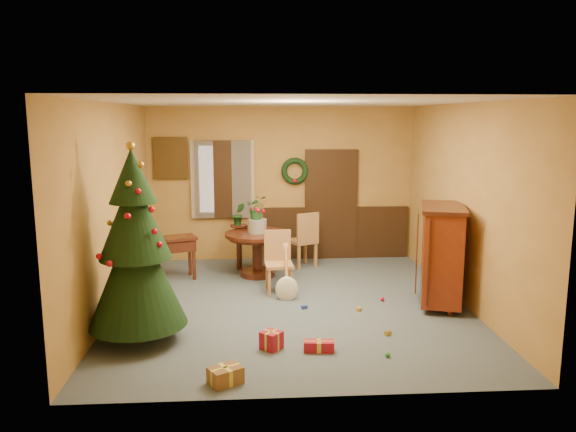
{
  "coord_description": "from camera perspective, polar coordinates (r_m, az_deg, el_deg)",
  "views": [
    {
      "loc": [
        -0.57,
        -7.81,
        2.7
      ],
      "look_at": [
        -0.03,
        0.4,
        1.24
      ],
      "focal_mm": 35.0,
      "sensor_mm": 36.0,
      "label": 1
    }
  ],
  "objects": [
    {
      "name": "sideboard",
      "position": [
        8.36,
        15.34,
        -3.6
      ],
      "size": [
        0.9,
        1.26,
        1.46
      ],
      "color": "#62160B",
      "rests_on": "floor"
    },
    {
      "name": "writing_desk",
      "position": [
        9.57,
        -11.81,
        -3.17
      ],
      "size": [
        0.91,
        0.66,
        0.73
      ],
      "color": "black",
      "rests_on": "floor"
    },
    {
      "name": "toy_a",
      "position": [
        8.11,
        1.67,
        -9.23
      ],
      "size": [
        0.09,
        0.08,
        0.05
      ],
      "primitive_type": "cube",
      "rotation": [
        0.0,
        0.0,
        0.43
      ],
      "color": "#263BA6",
      "rests_on": "floor"
    },
    {
      "name": "chair_far",
      "position": [
        10.14,
        1.68,
        -2.24
      ],
      "size": [
        0.59,
        0.59,
        1.02
      ],
      "color": "#A66D42",
      "rests_on": "floor"
    },
    {
      "name": "guitar",
      "position": [
        8.37,
        -0.12,
        -5.88
      ],
      "size": [
        0.35,
        0.53,
        0.79
      ],
      "primitive_type": null,
      "rotation": [
        -0.49,
        0.0,
        -0.01
      ],
      "color": "beige",
      "rests_on": "floor"
    },
    {
      "name": "plant_stand",
      "position": [
        10.06,
        -4.99,
        -2.62
      ],
      "size": [
        0.31,
        0.31,
        0.81
      ],
      "color": "black",
      "rests_on": "floor"
    },
    {
      "name": "stand_plant",
      "position": [
        9.96,
        -5.03,
        0.22
      ],
      "size": [
        0.26,
        0.23,
        0.4
      ],
      "primitive_type": "imported",
      "rotation": [
        0.0,
        0.0,
        0.25
      ],
      "color": "#19471E",
      "rests_on": "plant_stand"
    },
    {
      "name": "gift_a",
      "position": [
        6.02,
        -6.38,
        -15.77
      ],
      "size": [
        0.4,
        0.37,
        0.18
      ],
      "color": "brown",
      "rests_on": "floor"
    },
    {
      "name": "christmas_tree",
      "position": [
        6.92,
        -15.23,
        -3.27
      ],
      "size": [
        1.17,
        1.17,
        2.42
      ],
      "color": "#382111",
      "rests_on": "floor"
    },
    {
      "name": "chair_near",
      "position": [
        8.75,
        -0.99,
        -4.43
      ],
      "size": [
        0.44,
        0.44,
        0.96
      ],
      "color": "#A66D42",
      "rests_on": "floor"
    },
    {
      "name": "dining_table",
      "position": [
        9.61,
        -3.12,
        -3.03
      ],
      "size": [
        1.1,
        1.1,
        0.76
      ],
      "color": "black",
      "rests_on": "floor"
    },
    {
      "name": "toy_c",
      "position": [
        8.08,
        7.22,
        -9.38
      ],
      "size": [
        0.09,
        0.09,
        0.05
      ],
      "primitive_type": "cube",
      "rotation": [
        0.0,
        0.0,
        0.98
      ],
      "color": "gold",
      "rests_on": "floor"
    },
    {
      "name": "toy_b",
      "position": [
        6.68,
        10.09,
        -13.69
      ],
      "size": [
        0.06,
        0.06,
        0.06
      ],
      "primitive_type": "sphere",
      "color": "#268E36",
      "rests_on": "floor"
    },
    {
      "name": "toy_d",
      "position": [
        8.54,
        9.57,
        -8.33
      ],
      "size": [
        0.06,
        0.06,
        0.06
      ],
      "primitive_type": "sphere",
      "color": "red",
      "rests_on": "floor"
    },
    {
      "name": "gift_c",
      "position": [
        7.94,
        -13.75,
        -9.6
      ],
      "size": [
        0.32,
        0.3,
        0.14
      ],
      "color": "brown",
      "rests_on": "floor"
    },
    {
      "name": "toy_e",
      "position": [
        7.29,
        10.1,
        -11.65
      ],
      "size": [
        0.09,
        0.09,
        0.05
      ],
      "primitive_type": "cube",
      "rotation": [
        0.0,
        0.0,
        0.57
      ],
      "color": "gold",
      "rests_on": "floor"
    },
    {
      "name": "gift_b",
      "position": [
        6.77,
        -1.69,
        -12.5
      ],
      "size": [
        0.3,
        0.3,
        0.22
      ],
      "color": "maroon",
      "rests_on": "floor"
    },
    {
      "name": "room_envelope",
      "position": [
        10.66,
        0.43,
        1.48
      ],
      "size": [
        5.5,
        5.5,
        5.5
      ],
      "color": "#3C4657",
      "rests_on": "ground"
    },
    {
      "name": "centerpiece_plant",
      "position": [
        9.48,
        -3.16,
        0.9
      ],
      "size": [
        0.37,
        0.32,
        0.41
      ],
      "primitive_type": "imported",
      "color": "#1E4C23",
      "rests_on": "urn"
    },
    {
      "name": "urn",
      "position": [
        9.54,
        -3.14,
        -1.01
      ],
      "size": [
        0.32,
        0.32,
        0.23
      ],
      "primitive_type": "cylinder",
      "color": "slate",
      "rests_on": "dining_table"
    },
    {
      "name": "gift_d",
      "position": [
        6.73,
        3.16,
        -13.06
      ],
      "size": [
        0.36,
        0.18,
        0.13
      ],
      "color": "maroon",
      "rests_on": "floor"
    }
  ]
}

